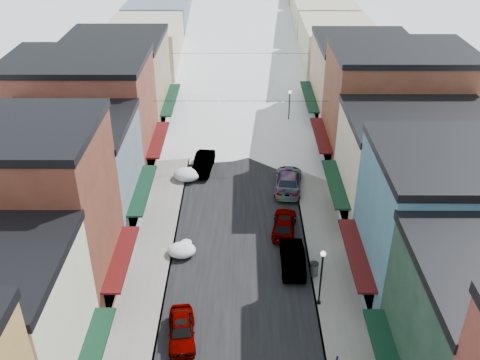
{
  "coord_description": "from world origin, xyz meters",
  "views": [
    {
      "loc": [
        0.12,
        -6.68,
        24.78
      ],
      "look_at": [
        0.0,
        31.18,
        2.81
      ],
      "focal_mm": 40.0,
      "sensor_mm": 36.0,
      "label": 1
    }
  ],
  "objects_px": {
    "car_silver_sedan": "(182,330)",
    "trash_can": "(314,269)",
    "car_dark_hatch": "(203,163)",
    "streetlamp_near": "(322,271)",
    "car_green_sedan": "(293,257)"
  },
  "relations": [
    {
      "from": "car_silver_sedan",
      "to": "trash_can",
      "type": "distance_m",
      "value": 10.44
    },
    {
      "from": "car_dark_hatch",
      "to": "trash_can",
      "type": "distance_m",
      "value": 17.71
    },
    {
      "from": "car_silver_sedan",
      "to": "car_dark_hatch",
      "type": "height_order",
      "value": "car_dark_hatch"
    },
    {
      "from": "car_dark_hatch",
      "to": "streetlamp_near",
      "type": "bearing_deg",
      "value": -58.09
    },
    {
      "from": "car_green_sedan",
      "to": "streetlamp_near",
      "type": "height_order",
      "value": "streetlamp_near"
    },
    {
      "from": "car_silver_sedan",
      "to": "trash_can",
      "type": "xyz_separation_m",
      "value": [
        8.7,
        5.77,
        -0.01
      ]
    },
    {
      "from": "car_green_sedan",
      "to": "streetlamp_near",
      "type": "distance_m",
      "value": 4.69
    },
    {
      "from": "car_dark_hatch",
      "to": "car_silver_sedan",
      "type": "bearing_deg",
      "value": -83.57
    },
    {
      "from": "trash_can",
      "to": "car_silver_sedan",
      "type": "bearing_deg",
      "value": -146.46
    },
    {
      "from": "car_green_sedan",
      "to": "car_dark_hatch",
      "type": "bearing_deg",
      "value": -62.14
    },
    {
      "from": "car_dark_hatch",
      "to": "trash_can",
      "type": "bearing_deg",
      "value": -54.14
    },
    {
      "from": "car_silver_sedan",
      "to": "streetlamp_near",
      "type": "xyz_separation_m",
      "value": [
        8.7,
        2.93,
        2.15
      ]
    },
    {
      "from": "car_dark_hatch",
      "to": "car_green_sedan",
      "type": "distance_m",
      "value": 16.03
    },
    {
      "from": "car_dark_hatch",
      "to": "trash_can",
      "type": "relative_size",
      "value": 4.44
    },
    {
      "from": "car_silver_sedan",
      "to": "car_dark_hatch",
      "type": "distance_m",
      "value": 21.19
    }
  ]
}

